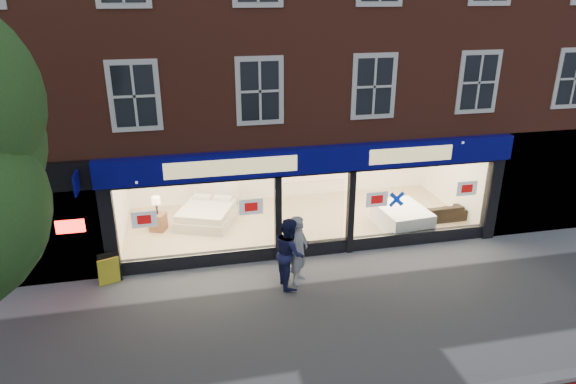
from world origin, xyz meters
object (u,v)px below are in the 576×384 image
object	(u,v)px
display_bed	(208,212)
mattress_stack	(402,218)
a_board	(109,270)
pedestrian_blue	(289,252)
sofa	(440,212)
pedestrian_grey	(299,250)

from	to	relation	value
display_bed	mattress_stack	bearing A→B (deg)	5.51
a_board	pedestrian_blue	xyz separation A→B (m)	(4.53, -1.01, 0.51)
display_bed	sofa	distance (m)	7.57
sofa	a_board	world-z (taller)	a_board
display_bed	pedestrian_blue	distance (m)	4.55
mattress_stack	display_bed	bearing A→B (deg)	163.00
display_bed	sofa	world-z (taller)	display_bed
mattress_stack	sofa	size ratio (longest dim) A/B	1.05
display_bed	a_board	world-z (taller)	display_bed
pedestrian_blue	pedestrian_grey	bearing A→B (deg)	-73.98
mattress_stack	a_board	distance (m)	8.78
mattress_stack	sofa	bearing A→B (deg)	12.75
display_bed	mattress_stack	distance (m)	6.20
a_board	pedestrian_blue	world-z (taller)	pedestrian_blue
pedestrian_grey	sofa	bearing A→B (deg)	-32.47
display_bed	sofa	size ratio (longest dim) A/B	1.40
display_bed	pedestrian_grey	world-z (taller)	pedestrian_grey
display_bed	mattress_stack	world-z (taller)	display_bed
pedestrian_grey	pedestrian_blue	bearing A→B (deg)	139.99
mattress_stack	pedestrian_grey	world-z (taller)	pedestrian_grey
a_board	pedestrian_grey	distance (m)	4.92
display_bed	sofa	xyz separation A→B (m)	(7.42, -1.47, -0.06)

